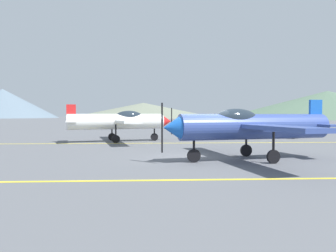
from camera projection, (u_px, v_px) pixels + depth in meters
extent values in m
plane|color=#54565B|center=(196.00, 159.00, 13.44)|extent=(400.00, 400.00, 0.00)
cube|color=yellow|center=(216.00, 180.00, 9.25)|extent=(80.00, 0.16, 0.01)
cube|color=yellow|center=(180.00, 143.00, 20.79)|extent=(80.00, 0.16, 0.01)
cylinder|color=#33478C|center=(255.00, 127.00, 13.19)|extent=(6.71, 2.42, 1.07)
cone|color=blue|center=(172.00, 128.00, 12.25)|extent=(0.86, 1.03, 0.91)
cube|color=black|center=(162.00, 128.00, 12.15)|extent=(0.06, 0.12, 1.95)
ellipsoid|color=#1E2833|center=(236.00, 119.00, 12.95)|extent=(2.09, 1.26, 0.88)
cube|color=#33478C|center=(247.00, 126.00, 13.09)|extent=(2.82, 8.62, 0.16)
cube|color=#33478C|center=(315.00, 125.00, 13.96)|extent=(1.19, 2.62, 0.10)
cube|color=blue|center=(315.00, 113.00, 13.94)|extent=(0.63, 0.24, 1.17)
cylinder|color=black|center=(194.00, 144.00, 12.52)|extent=(0.10, 0.10, 0.98)
cylinder|color=black|center=(194.00, 156.00, 12.54)|extent=(0.56, 0.23, 0.55)
cylinder|color=black|center=(246.00, 140.00, 14.30)|extent=(0.10, 0.10, 0.98)
cylinder|color=black|center=(246.00, 150.00, 14.32)|extent=(0.56, 0.23, 0.55)
cylinder|color=black|center=(273.00, 144.00, 12.23)|extent=(0.10, 0.10, 0.98)
cylinder|color=black|center=(273.00, 157.00, 12.25)|extent=(0.56, 0.23, 0.55)
cylinder|color=white|center=(117.00, 122.00, 21.79)|extent=(6.69, 2.65, 1.07)
cone|color=red|center=(167.00, 121.00, 22.86)|extent=(0.88, 1.05, 0.91)
cube|color=black|center=(172.00, 121.00, 22.97)|extent=(0.07, 0.12, 1.95)
ellipsoid|color=#1E2833|center=(129.00, 117.00, 22.03)|extent=(2.11, 1.33, 0.88)
cube|color=white|center=(122.00, 121.00, 21.90)|extent=(3.13, 8.59, 0.16)
cube|color=white|center=(71.00, 121.00, 20.90)|extent=(1.28, 2.63, 0.10)
cube|color=red|center=(71.00, 113.00, 20.88)|extent=(0.62, 0.26, 1.17)
cylinder|color=black|center=(154.00, 130.00, 22.61)|extent=(0.10, 0.10, 0.98)
cylinder|color=black|center=(154.00, 137.00, 22.63)|extent=(0.56, 0.25, 0.55)
cylinder|color=black|center=(116.00, 132.00, 20.73)|extent=(0.10, 0.10, 0.98)
cylinder|color=black|center=(116.00, 139.00, 20.75)|extent=(0.56, 0.25, 0.55)
cylinder|color=black|center=(112.00, 130.00, 22.78)|extent=(0.10, 0.10, 0.98)
cylinder|color=black|center=(112.00, 137.00, 22.80)|extent=(0.56, 0.25, 0.55)
cube|color=white|center=(271.00, 129.00, 25.16)|extent=(4.38, 2.00, 0.75)
cube|color=black|center=(269.00, 121.00, 25.12)|extent=(2.48, 1.70, 0.55)
cylinder|color=black|center=(293.00, 135.00, 24.42)|extent=(0.65, 0.25, 0.64)
cylinder|color=black|center=(282.00, 133.00, 26.21)|extent=(0.65, 0.25, 0.64)
cylinder|color=black|center=(258.00, 135.00, 24.14)|extent=(0.65, 0.25, 0.64)
cylinder|color=black|center=(250.00, 133.00, 25.93)|extent=(0.65, 0.25, 0.64)
cone|color=slate|center=(3.00, 103.00, 148.57)|extent=(50.78, 50.78, 13.82)
cone|color=slate|center=(143.00, 110.00, 151.95)|extent=(72.17, 72.17, 7.28)
cone|color=#4C6651|center=(327.00, 105.00, 130.35)|extent=(88.09, 88.09, 11.49)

